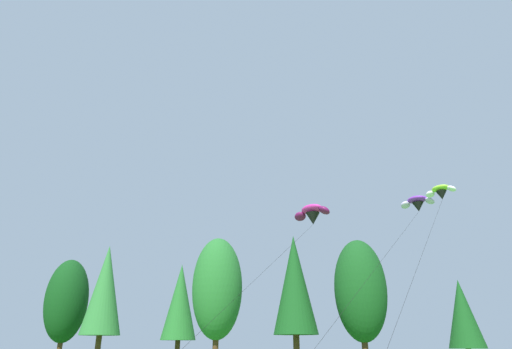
{
  "coord_description": "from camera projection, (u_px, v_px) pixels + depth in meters",
  "views": [
    {
      "loc": [
        4.85,
        -1.69,
        2.54
      ],
      "look_at": [
        -2.96,
        21.81,
        12.07
      ],
      "focal_mm": 31.45,
      "sensor_mm": 36.0,
      "label": 1
    }
  ],
  "objects": [
    {
      "name": "treeline_tree_g",
      "position": [
        463.0,
        314.0,
        45.51
      ],
      "size": [
        3.59,
        3.59,
        9.06
      ],
      "color": "#472D19",
      "rests_on": "ground_plane"
    },
    {
      "name": "treeline_tree_f",
      "position": [
        360.0,
        290.0,
        46.96
      ],
      "size": [
        5.41,
        5.41,
        13.36
      ],
      "color": "#472D19",
      "rests_on": "ground_plane"
    },
    {
      "name": "parafoil_kite_high_magenta",
      "position": [
        312.0,
        214.0,
        35.39
      ],
      "size": [
        5.6,
        16.56,
        11.56
      ],
      "color": "#D12893"
    },
    {
      "name": "treeline_tree_b",
      "position": [
        105.0,
        289.0,
        55.37
      ],
      "size": [
        4.82,
        4.82,
        14.61
      ],
      "color": "#472D19",
      "rests_on": "ground_plane"
    },
    {
      "name": "treeline_tree_d",
      "position": [
        217.0,
        288.0,
        51.9
      ],
      "size": [
        5.77,
        5.77,
        14.71
      ],
      "color": "#472D19",
      "rests_on": "ground_plane"
    },
    {
      "name": "treeline_tree_e",
      "position": [
        295.0,
        284.0,
        48.49
      ],
      "size": [
        4.72,
        4.72,
        14.2
      ],
      "color": "#472D19",
      "rests_on": "ground_plane"
    },
    {
      "name": "parafoil_kite_mid_purple",
      "position": [
        418.0,
        203.0,
        35.33
      ],
      "size": [
        7.41,
        18.01,
        12.12
      ],
      "color": "purple"
    },
    {
      "name": "treeline_tree_c",
      "position": [
        180.0,
        301.0,
        56.98
      ],
      "size": [
        4.37,
        4.37,
        12.61
      ],
      "color": "#472D19",
      "rests_on": "ground_plane"
    },
    {
      "name": "treeline_tree_a",
      "position": [
        67.0,
        300.0,
        59.18
      ],
      "size": [
        5.47,
        5.47,
        13.59
      ],
      "color": "#472D19",
      "rests_on": "ground_plane"
    },
    {
      "name": "parafoil_kite_far_lime_white",
      "position": [
        441.0,
        192.0,
        33.64
      ],
      "size": [
        5.73,
        17.71,
        12.36
      ],
      "color": "#93D633"
    }
  ]
}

